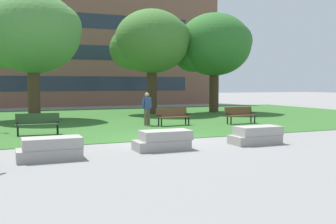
# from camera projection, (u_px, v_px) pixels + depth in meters

# --- Properties ---
(ground_plane) EXTENTS (140.00, 140.00, 0.00)m
(ground_plane) POSITION_uv_depth(u_px,v_px,m) (160.00, 140.00, 15.11)
(ground_plane) COLOR gray
(grass_lawn) EXTENTS (40.00, 20.00, 0.02)m
(grass_lawn) POSITION_uv_depth(u_px,v_px,m) (101.00, 119.00, 24.33)
(grass_lawn) COLOR #336628
(grass_lawn) RESTS_ON ground
(concrete_block_center) EXTENTS (1.82, 0.90, 0.64)m
(concrete_block_center) POSITION_uv_depth(u_px,v_px,m) (51.00, 149.00, 11.30)
(concrete_block_center) COLOR #9E9991
(concrete_block_center) RESTS_ON ground
(concrete_block_left) EXTENTS (1.88, 0.90, 0.64)m
(concrete_block_left) POSITION_uv_depth(u_px,v_px,m) (163.00, 140.00, 12.99)
(concrete_block_left) COLOR #9E9991
(concrete_block_left) RESTS_ON ground
(concrete_block_right) EXTENTS (1.86, 0.90, 0.64)m
(concrete_block_right) POSITION_uv_depth(u_px,v_px,m) (256.00, 135.00, 14.25)
(concrete_block_right) COLOR #9E9991
(concrete_block_right) RESTS_ON ground
(park_bench_near_left) EXTENTS (1.84, 0.69, 0.90)m
(park_bench_near_left) POSITION_uv_depth(u_px,v_px,m) (240.00, 114.00, 21.35)
(park_bench_near_left) COLOR brown
(park_bench_near_left) RESTS_ON grass_lawn
(park_bench_near_right) EXTENTS (1.82, 0.62, 0.90)m
(park_bench_near_right) POSITION_uv_depth(u_px,v_px,m) (38.00, 122.00, 16.68)
(park_bench_near_right) COLOR #284723
(park_bench_near_right) RESTS_ON grass_lawn
(park_bench_far_left) EXTENTS (1.84, 0.70, 0.90)m
(park_bench_far_left) POSITION_uv_depth(u_px,v_px,m) (173.00, 115.00, 20.38)
(park_bench_far_left) COLOR brown
(park_bench_far_left) RESTS_ON grass_lawn
(tree_near_left) EXTENTS (6.01, 5.72, 7.66)m
(tree_near_left) POSITION_uv_depth(u_px,v_px,m) (31.00, 34.00, 23.64)
(tree_near_left) COLOR #4C3823
(tree_near_left) RESTS_ON grass_lawn
(tree_far_left) EXTENTS (5.63, 5.36, 7.49)m
(tree_far_left) POSITION_uv_depth(u_px,v_px,m) (151.00, 42.00, 28.23)
(tree_far_left) COLOR #42301E
(tree_far_left) RESTS_ON grass_lawn
(tree_near_right) EXTENTS (5.85, 5.57, 7.51)m
(tree_near_right) POSITION_uv_depth(u_px,v_px,m) (213.00, 46.00, 29.84)
(tree_near_right) COLOR #42301E
(tree_near_right) RESTS_ON grass_lawn
(person_bystander_near_lawn) EXTENTS (0.74, 0.43, 1.71)m
(person_bystander_near_lawn) POSITION_uv_depth(u_px,v_px,m) (147.00, 107.00, 20.42)
(person_bystander_near_lawn) COLOR brown
(person_bystander_near_lawn) RESTS_ON grass_lawn
(building_facade_distant) EXTENTS (30.82, 1.03, 11.53)m
(building_facade_distant) POSITION_uv_depth(u_px,v_px,m) (74.00, 46.00, 37.54)
(building_facade_distant) COLOR brown
(building_facade_distant) RESTS_ON ground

